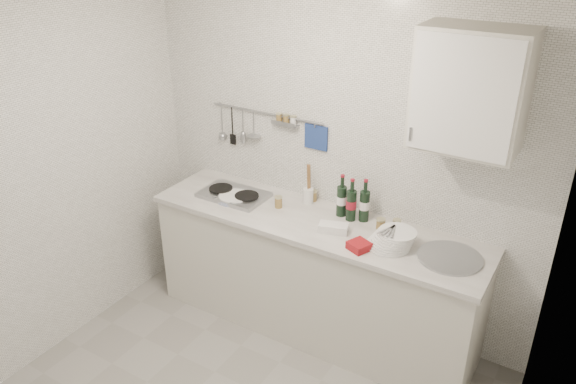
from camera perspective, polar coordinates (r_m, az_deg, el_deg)
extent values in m
plane|color=silver|center=(2.53, -9.15, 18.60)|extent=(3.00, 3.00, 0.00)
cube|color=silver|center=(4.01, 4.93, 3.07)|extent=(3.00, 0.02, 2.50)
cube|color=silver|center=(3.98, -24.70, 0.42)|extent=(0.02, 2.80, 2.50)
cube|color=silver|center=(2.49, 22.08, -15.34)|extent=(0.02, 2.80, 2.50)
cube|color=beige|center=(4.17, 2.62, -8.61)|extent=(2.40, 0.60, 0.88)
cube|color=silver|center=(3.93, 2.76, -3.10)|extent=(2.44, 0.64, 0.04)
cube|color=black|center=(4.42, 2.65, -12.64)|extent=(2.34, 0.52, 0.10)
cube|color=#93969B|center=(4.25, -5.54, -0.28)|extent=(0.50, 0.32, 0.03)
cylinder|color=black|center=(4.31, -6.84, 0.35)|extent=(0.18, 0.18, 0.01)
cylinder|color=black|center=(4.17, -4.22, -0.39)|extent=(0.18, 0.18, 0.01)
cylinder|color=#93969B|center=(3.63, 16.12, -6.43)|extent=(0.40, 0.40, 0.02)
cylinder|color=#93969B|center=(3.66, 16.01, -7.17)|extent=(0.34, 0.34, 0.10)
cylinder|color=#93969B|center=(4.16, -2.27, 7.98)|extent=(0.95, 0.02, 0.02)
cube|color=navy|center=(4.01, 2.87, 5.57)|extent=(0.18, 0.02, 0.18)
cube|color=beige|center=(3.34, 18.10, 9.83)|extent=(0.60, 0.35, 0.70)
cube|color=white|center=(3.17, 17.25, 9.10)|extent=(0.56, 0.01, 0.66)
cylinder|color=#93969B|center=(3.31, 12.30, 5.78)|extent=(0.01, 0.01, 0.08)
cylinder|color=#495FA5|center=(4.20, -5.65, -0.71)|extent=(0.25, 0.25, 0.01)
cylinder|color=#495FA5|center=(4.20, -5.56, -0.55)|extent=(0.24, 0.24, 0.01)
cylinder|color=#495FA5|center=(4.19, -5.47, -0.40)|extent=(0.23, 0.23, 0.01)
cylinder|color=white|center=(3.67, 10.14, -5.35)|extent=(0.29, 0.29, 0.01)
cylinder|color=white|center=(3.66, 10.27, -5.16)|extent=(0.28, 0.28, 0.01)
cylinder|color=white|center=(3.66, 10.41, -4.97)|extent=(0.27, 0.27, 0.01)
cylinder|color=white|center=(3.65, 10.54, -4.78)|extent=(0.27, 0.27, 0.01)
cylinder|color=white|center=(3.65, 10.68, -4.59)|extent=(0.26, 0.26, 0.01)
cylinder|color=white|center=(3.64, 10.81, -4.40)|extent=(0.26, 0.26, 0.01)
cylinder|color=white|center=(3.64, 10.95, -4.21)|extent=(0.25, 0.25, 0.01)
cylinder|color=white|center=(3.63, 11.08, -4.02)|extent=(0.24, 0.24, 0.01)
cube|color=white|center=(3.77, 4.64, -3.67)|extent=(0.21, 0.15, 0.06)
cube|color=#A41218|center=(3.60, 7.23, -5.45)|extent=(0.16, 0.16, 0.05)
cylinder|color=white|center=(4.12, 2.06, -0.38)|extent=(0.08, 0.08, 0.12)
cylinder|color=olive|center=(4.05, 2.21, 1.41)|extent=(0.03, 0.06, 0.23)
cylinder|color=olive|center=(4.07, 2.03, 1.40)|extent=(0.04, 0.04, 0.21)
cylinder|color=olive|center=(4.16, 2.53, -0.43)|extent=(0.06, 0.06, 0.07)
cylinder|color=tan|center=(4.14, 2.55, 0.09)|extent=(0.06, 0.06, 0.01)
cylinder|color=olive|center=(3.85, 10.97, -3.33)|extent=(0.06, 0.06, 0.07)
cylinder|color=tan|center=(3.83, 11.02, -2.84)|extent=(0.06, 0.06, 0.01)
cylinder|color=olive|center=(3.84, 9.39, -3.28)|extent=(0.06, 0.06, 0.07)
cylinder|color=tan|center=(3.82, 9.43, -2.78)|extent=(0.06, 0.06, 0.01)
cylinder|color=olive|center=(4.06, -0.98, -1.08)|extent=(0.05, 0.05, 0.08)
cylinder|color=tan|center=(4.04, -0.99, -0.53)|extent=(0.06, 0.06, 0.01)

